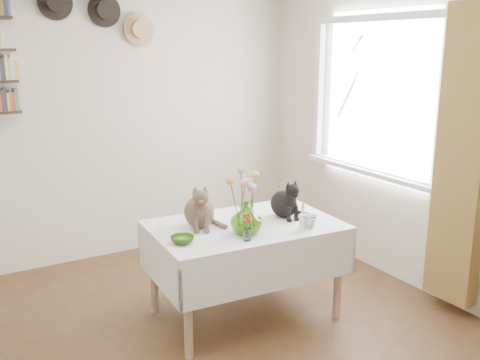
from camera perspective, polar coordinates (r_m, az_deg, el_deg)
room at (r=2.84m, az=-2.98°, el=0.68°), size 4.08×4.58×2.58m
window at (r=4.62m, az=14.27°, el=7.31°), size 0.12×1.52×1.32m
curtain at (r=4.02m, az=22.64°, el=2.13°), size 0.12×0.38×2.10m
dining_table at (r=3.81m, az=0.52°, el=-7.16°), size 1.36×0.92×0.70m
tabby_cat at (r=3.66m, az=-4.41°, el=-2.58°), size 0.30×0.33×0.32m
black_cat at (r=3.89m, az=4.71°, el=-1.82°), size 0.21×0.26×0.29m
flower_vase at (r=3.53m, az=0.67°, el=-4.10°), size 0.21×0.21×0.22m
green_bowl at (r=3.41m, az=-6.17°, el=-6.37°), size 0.18×0.18×0.05m
drinking_glass at (r=3.69m, az=7.39°, el=-4.41°), size 0.10×0.10×0.09m
candlestick at (r=3.67m, az=6.71°, el=-4.27°), size 0.05×0.05×0.18m
berry_jar at (r=3.42m, az=0.78°, el=-5.06°), size 0.05×0.05×0.20m
porcelain_figurine at (r=3.91m, az=6.66°, el=-3.46°), size 0.05×0.05×0.09m
flower_bouquet at (r=3.48m, az=0.55°, el=-0.38°), size 0.17×0.12×0.39m
wall_hats at (r=4.85m, az=-14.57°, el=16.73°), size 0.98×0.09×0.48m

